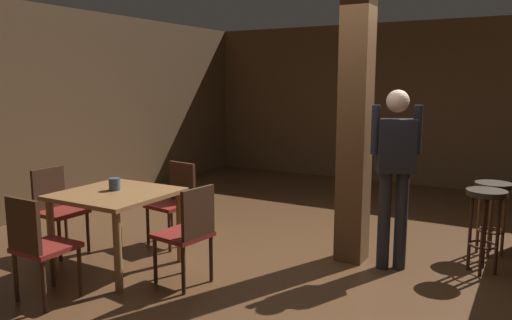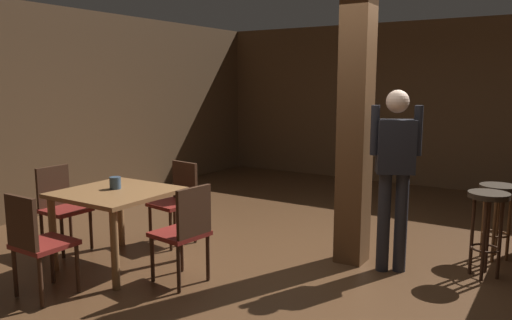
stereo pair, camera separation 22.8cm
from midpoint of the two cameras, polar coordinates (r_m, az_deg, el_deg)
The scene contains 13 objects.
ground_plane at distance 5.04m, azimuth 5.53°, elevation -11.93°, with size 10.80×10.80×0.00m, color #4C301C.
wall_back at distance 9.02m, azimuth 17.54°, elevation 6.08°, with size 8.00×0.10×2.80m, color brown.
wall_left at distance 7.32m, azimuth -24.30°, elevation 5.11°, with size 0.10×9.00×2.80m, color brown.
pillar at distance 4.96m, azimuth 9.98°, elevation 4.27°, with size 0.28×0.28×2.80m, color brown.
dining_table at distance 5.01m, azimuth -16.93°, elevation -4.83°, with size 0.99×0.99×0.75m.
chair_west at distance 5.67m, azimuth -22.91°, elevation -4.88°, with size 0.43×0.43×0.89m.
chair_north at distance 5.64m, azimuth -10.39°, elevation -4.38°, with size 0.48×0.48×0.89m.
chair_south at distance 4.48m, azimuth -25.03°, elevation -8.63°, with size 0.42×0.42×0.89m.
chair_east at distance 4.46m, azimuth -9.16°, elevation -7.93°, with size 0.47×0.47×0.89m.
napkin_cup at distance 5.04m, azimuth -17.12°, elevation -2.66°, with size 0.11×0.11×0.12m, color #33475B.
standing_person at distance 4.84m, azimuth 14.29°, elevation -0.74°, with size 0.45×0.33×1.72m.
bar_stool_near at distance 5.09m, azimuth 23.58°, elevation -5.35°, with size 0.36×0.36×0.80m.
bar_stool_mid at distance 5.65m, azimuth 24.38°, elevation -4.25°, with size 0.36×0.36×0.77m.
Camera 1 is at (1.81, -4.36, 1.80)m, focal length 35.00 mm.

